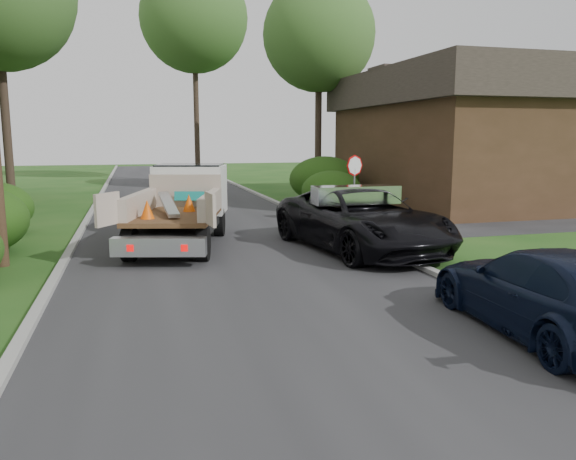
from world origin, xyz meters
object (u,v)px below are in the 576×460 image
Objects in this scene: house_right at (469,136)px; black_pickup at (361,220)px; stop_sign at (354,175)px; tree_center_far at (194,19)px; tree_right_far at (319,35)px; flatbed_truck at (185,200)px; navy_suv at (548,291)px.

house_right reaches higher than black_pickup.
tree_center_far reaches higher than stop_sign.
tree_right_far reaches higher than house_right.
stop_sign reaches higher than black_pickup.
tree_right_far is 1.81× the size of flatbed_truck.
tree_center_far is 3.06× the size of navy_suv.
flatbed_truck is (-6.11, -1.72, -0.55)m from stop_sign.
navy_suv is at bearing -99.34° from tree_right_far.
navy_suv is at bearing -119.14° from house_right.
flatbed_truck reaches higher than navy_suv.
house_right reaches higher than flatbed_truck.
flatbed_truck is at bearing -59.94° from navy_suv.
tree_right_far is at bearing -61.19° from tree_center_far.
stop_sign is at bearing -81.34° from tree_center_far.
flatbed_truck is (-2.91, -22.72, -9.75)m from tree_center_far.
stop_sign is 0.22× the size of tree_right_far.
black_pickup is at bearing -86.41° from tree_center_far.
tree_center_far is (-3.20, 21.00, 9.20)m from stop_sign.
stop_sign is 4.86m from black_pickup.
stop_sign is 0.40× the size of black_pickup.
stop_sign is 0.17× the size of tree_center_far.
black_pickup is at bearing -109.57° from stop_sign.
black_pickup is (-3.90, -15.50, -7.62)m from tree_right_far.
stop_sign is at bearing 30.59° from flatbed_truck.
navy_suv is at bearing -96.94° from stop_sign.
stop_sign is 23.15m from tree_center_far.
stop_sign is at bearing -147.34° from house_right.
tree_right_far is 17.71m from black_pickup.
house_right is at bearing 37.14° from black_pickup.
stop_sign is 0.19× the size of house_right.
navy_suv is (-9.20, -16.50, -2.47)m from house_right.
tree_center_far is (-5.50, 10.00, 2.50)m from tree_right_far.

